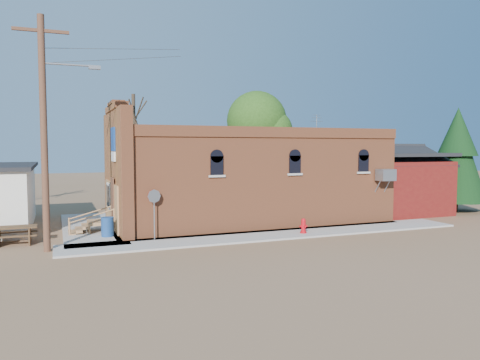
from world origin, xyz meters
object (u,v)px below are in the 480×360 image
object	(u,v)px
utility_pole	(45,128)
fire_hydrant	(303,226)
trash_barrel	(108,227)
brick_bar	(242,178)
stop_sign	(154,201)
picnic_table	(14,233)

from	to	relation	value
utility_pole	fire_hydrant	world-z (taller)	utility_pole
fire_hydrant	trash_barrel	xyz separation A→B (m)	(-8.49, 2.50, 0.09)
fire_hydrant	trash_barrel	world-z (taller)	trash_barrel
brick_bar	utility_pole	bearing A→B (deg)	-156.31
fire_hydrant	trash_barrel	bearing A→B (deg)	167.80
brick_bar	trash_barrel	distance (m)	7.97
brick_bar	utility_pole	size ratio (longest dim) A/B	1.82
brick_bar	utility_pole	xyz separation A→B (m)	(-9.79, -4.29, 2.43)
utility_pole	stop_sign	distance (m)	5.21
stop_sign	fire_hydrant	bearing A→B (deg)	3.42
fire_hydrant	picnic_table	bearing A→B (deg)	172.30
fire_hydrant	trash_barrel	distance (m)	8.85
utility_pole	stop_sign	size ratio (longest dim) A/B	4.17
brick_bar	fire_hydrant	world-z (taller)	brick_bar
stop_sign	picnic_table	bearing A→B (deg)	176.88
trash_barrel	picnic_table	distance (m)	3.76
utility_pole	picnic_table	xyz separation A→B (m)	(-1.36, 2.00, -4.29)
picnic_table	stop_sign	bearing A→B (deg)	-15.46
brick_bar	trash_barrel	bearing A→B (deg)	-162.13
utility_pole	stop_sign	world-z (taller)	utility_pole
fire_hydrant	stop_sign	xyz separation A→B (m)	(-6.68, 1.05, 1.32)
utility_pole	picnic_table	world-z (taller)	utility_pole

